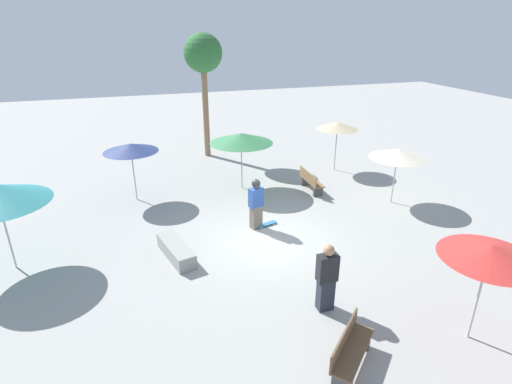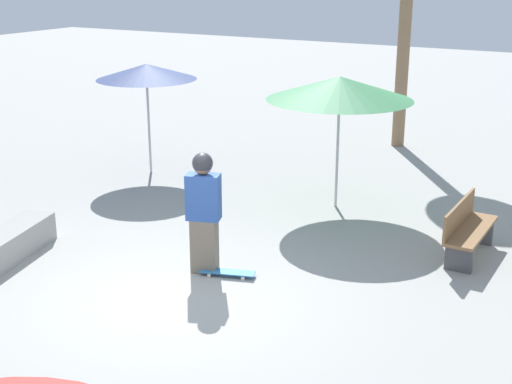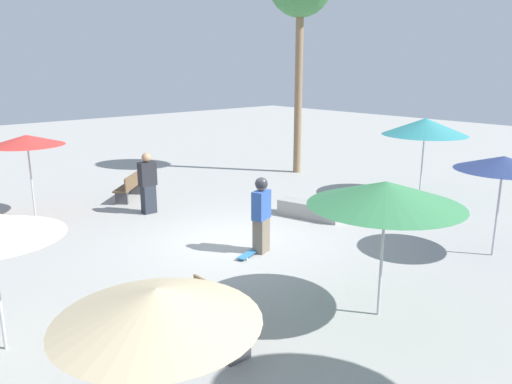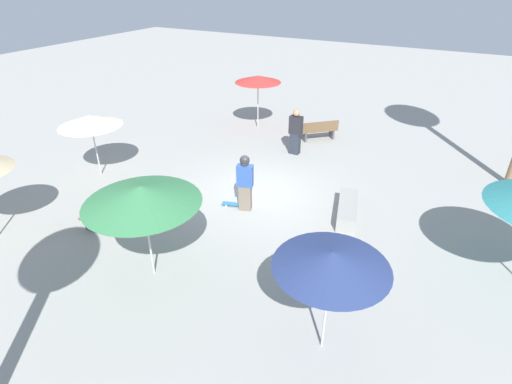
% 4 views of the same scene
% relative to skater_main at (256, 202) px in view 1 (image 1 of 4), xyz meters
% --- Properties ---
extents(ground_plane, '(60.00, 60.00, 0.00)m').
position_rel_skater_main_xyz_m(ground_plane, '(0.92, 0.06, -0.96)').
color(ground_plane, '#9E9E99').
extents(skater_main, '(0.40, 0.53, 1.78)m').
position_rel_skater_main_xyz_m(skater_main, '(0.00, 0.00, 0.00)').
color(skater_main, '#726656').
rests_on(skater_main, ground_plane).
extents(skateboard, '(0.43, 0.82, 0.07)m').
position_rel_skater_main_xyz_m(skateboard, '(-0.01, 0.37, -0.90)').
color(skateboard, teal).
rests_on(skateboard, ground_plane).
extents(concrete_ledge, '(1.93, 0.99, 0.44)m').
position_rel_skater_main_xyz_m(concrete_ledge, '(1.07, -2.85, -0.74)').
color(concrete_ledge, gray).
rests_on(concrete_ledge, ground_plane).
extents(bench_near, '(1.61, 0.47, 0.85)m').
position_rel_skater_main_xyz_m(bench_near, '(-2.43, 3.16, -0.53)').
color(bench_near, '#47474C').
rests_on(bench_near, ground_plane).
extents(bench_far, '(1.41, 1.48, 0.85)m').
position_rel_skater_main_xyz_m(bench_far, '(6.30, -0.01, -0.53)').
color(bench_far, '#47474C').
rests_on(bench_far, ground_plane).
extents(shade_umbrella_cream, '(2.10, 2.10, 2.17)m').
position_rel_skater_main_xyz_m(shade_umbrella_cream, '(-0.40, 5.69, 1.03)').
color(shade_umbrella_cream, '#B7B7BC').
rests_on(shade_umbrella_cream, ground_plane).
extents(shade_umbrella_red, '(2.01, 2.01, 2.36)m').
position_rel_skater_main_xyz_m(shade_umbrella_red, '(6.39, 2.96, 1.25)').
color(shade_umbrella_red, '#B7B7BC').
rests_on(shade_umbrella_red, ground_plane).
extents(shade_umbrella_navy, '(2.06, 2.06, 2.30)m').
position_rel_skater_main_xyz_m(shade_umbrella_navy, '(-3.69, -3.81, 1.18)').
color(shade_umbrella_navy, '#B7B7BC').
rests_on(shade_umbrella_navy, ground_plane).
extents(shade_umbrella_green, '(2.59, 2.59, 2.39)m').
position_rel_skater_main_xyz_m(shade_umbrella_green, '(-3.59, 0.51, 1.23)').
color(shade_umbrella_green, '#B7B7BC').
rests_on(shade_umbrella_green, ground_plane).
extents(shade_umbrella_tan, '(1.91, 1.91, 2.31)m').
position_rel_skater_main_xyz_m(shade_umbrella_tan, '(-4.43, 5.33, 1.19)').
color(shade_umbrella_tan, '#B7B7BC').
rests_on(shade_umbrella_tan, ground_plane).
extents(palm_tree_center_left, '(1.88, 1.88, 6.10)m').
position_rel_skater_main_xyz_m(palm_tree_center_left, '(-8.53, 0.02, 4.03)').
color(palm_tree_center_left, '#896B4C').
rests_on(palm_tree_center_left, ground_plane).
extents(bystander_watching, '(0.27, 0.49, 1.79)m').
position_rel_skater_main_xyz_m(bystander_watching, '(4.53, 0.33, -0.07)').
color(bystander_watching, '#282D38').
rests_on(bystander_watching, ground_plane).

